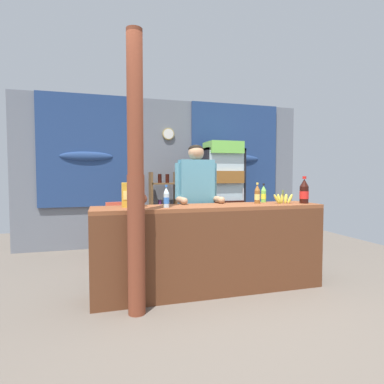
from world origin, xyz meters
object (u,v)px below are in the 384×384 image
at_px(bottle_shelf_rack, 164,208).
at_px(banana_bunch, 283,198).
at_px(stall_counter, 213,241).
at_px(soda_bottle_lime_soda, 264,194).
at_px(timber_post, 136,181).
at_px(drink_fridge, 221,191).
at_px(soda_bottle_iced_tea, 257,195).
at_px(shopkeeper, 196,195).
at_px(soda_bottle_cola, 304,192).
at_px(plastic_lawn_chair, 122,227).
at_px(snack_box_choco_powder, 132,195).
at_px(soda_bottle_water, 166,198).

distance_m(bottle_shelf_rack, banana_bunch, 2.38).
distance_m(stall_counter, soda_bottle_lime_soda, 0.93).
bearing_deg(soda_bottle_lime_soda, timber_post, -160.51).
distance_m(timber_post, drink_fridge, 2.77).
bearing_deg(banana_bunch, soda_bottle_iced_tea, 162.27).
distance_m(shopkeeper, soda_bottle_cola, 1.26).
xyz_separation_m(timber_post, bottle_shelf_rack, (0.73, 2.50, -0.52)).
distance_m(timber_post, soda_bottle_iced_tea, 1.51).
relative_size(plastic_lawn_chair, shopkeeper, 0.53).
bearing_deg(drink_fridge, soda_bottle_iced_tea, -97.65).
height_order(stall_counter, shopkeeper, shopkeeper).
bearing_deg(drink_fridge, soda_bottle_cola, -81.29).
bearing_deg(plastic_lawn_chair, snack_box_choco_powder, -89.27).
height_order(drink_fridge, soda_bottle_cola, drink_fridge).
height_order(timber_post, soda_bottle_water, timber_post).
relative_size(stall_counter, drink_fridge, 1.38).
xyz_separation_m(bottle_shelf_rack, shopkeeper, (0.07, -1.70, 0.34)).
distance_m(drink_fridge, soda_bottle_lime_soda, 1.64).
height_order(bottle_shelf_rack, snack_box_choco_powder, bottle_shelf_rack).
distance_m(stall_counter, timber_post, 1.09).
bearing_deg(soda_bottle_lime_soda, plastic_lawn_chair, 140.52).
distance_m(bottle_shelf_rack, soda_bottle_water, 2.28).
relative_size(shopkeeper, soda_bottle_lime_soda, 7.17).
relative_size(soda_bottle_cola, soda_bottle_lime_soda, 1.38).
bearing_deg(stall_counter, banana_bunch, 5.23).
height_order(plastic_lawn_chair, soda_bottle_lime_soda, soda_bottle_lime_soda).
distance_m(bottle_shelf_rack, shopkeeper, 1.74).
height_order(stall_counter, banana_bunch, banana_bunch).
xyz_separation_m(plastic_lawn_chair, soda_bottle_water, (0.35, -1.60, 0.54)).
relative_size(soda_bottle_lime_soda, banana_bunch, 0.86).
xyz_separation_m(plastic_lawn_chair, soda_bottle_lime_soda, (1.60, -1.32, 0.54)).
bearing_deg(stall_counter, bottle_shelf_rack, 92.69).
xyz_separation_m(drink_fridge, plastic_lawn_chair, (-1.69, -0.32, -0.50)).
height_order(soda_bottle_water, snack_box_choco_powder, snack_box_choco_powder).
bearing_deg(plastic_lawn_chair, soda_bottle_lime_soda, -39.48).
height_order(plastic_lawn_chair, soda_bottle_cola, soda_bottle_cola).
height_order(soda_bottle_lime_soda, banana_bunch, soda_bottle_lime_soda).
xyz_separation_m(soda_bottle_cola, banana_bunch, (-0.25, 0.05, -0.08)).
bearing_deg(shopkeeper, soda_bottle_water, -132.34).
relative_size(drink_fridge, soda_bottle_cola, 5.78).
height_order(drink_fridge, soda_bottle_iced_tea, drink_fridge).
bearing_deg(soda_bottle_cola, snack_box_choco_powder, 176.27).
height_order(timber_post, snack_box_choco_powder, timber_post).
bearing_deg(timber_post, shopkeeper, 44.67).
relative_size(bottle_shelf_rack, soda_bottle_lime_soda, 5.78).
xyz_separation_m(bottle_shelf_rack, soda_bottle_iced_tea, (0.70, -2.06, 0.35)).
bearing_deg(snack_box_choco_powder, soda_bottle_cola, -3.73).
height_order(plastic_lawn_chair, soda_bottle_iced_tea, soda_bottle_iced_tea).
bearing_deg(snack_box_choco_powder, plastic_lawn_chair, 90.73).
relative_size(shopkeeper, soda_bottle_iced_tea, 6.75).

